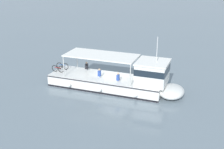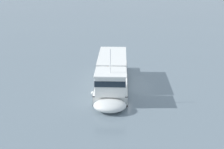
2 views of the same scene
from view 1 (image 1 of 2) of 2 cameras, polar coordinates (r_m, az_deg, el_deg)
The scene contains 2 objects.
ground_plane at distance 28.44m, azimuth 0.61°, elevation -2.06°, with size 400.00×400.00×0.00m, color slate.
ferry_main at distance 26.98m, azimuth 2.02°, elevation -1.04°, with size 4.28×13.00×5.32m.
Camera 1 is at (23.83, 11.00, 10.95)m, focal length 46.83 mm.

